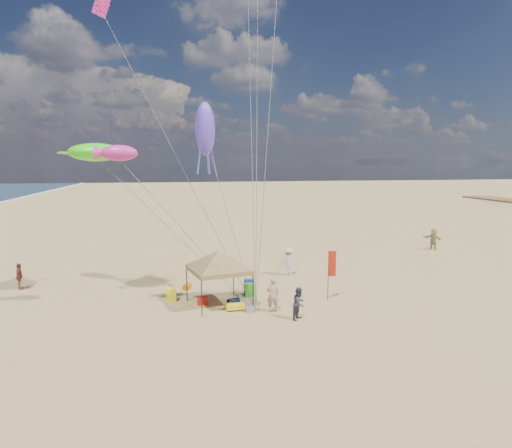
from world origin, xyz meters
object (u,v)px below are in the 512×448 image
(chair_green, at_px, (249,290))
(chair_yellow, at_px, (171,294))
(canopy_tent, at_px, (218,253))
(person_near_a, at_px, (273,295))
(beach_cart, at_px, (235,306))
(person_near_c, at_px, (288,261))
(person_near_b, at_px, (299,303))
(person_far_c, at_px, (433,239))
(cooler_red, at_px, (203,301))
(cooler_blue, at_px, (249,283))
(feather_flag, at_px, (331,266))
(person_far_a, at_px, (19,276))

(chair_green, xyz_separation_m, chair_yellow, (-4.19, -0.01, 0.00))
(canopy_tent, relative_size, person_near_a, 3.01)
(chair_green, xyz_separation_m, beach_cart, (-1.09, -2.10, -0.15))
(beach_cart, bearing_deg, person_near_c, 53.78)
(beach_cart, distance_m, person_near_b, 3.34)
(person_near_a, height_order, person_far_c, person_far_c)
(chair_green, xyz_separation_m, person_near_c, (3.26, 3.83, 0.57))
(chair_yellow, height_order, person_near_b, person_near_b)
(chair_green, relative_size, person_near_b, 0.46)
(chair_green, relative_size, person_near_a, 0.40)
(cooler_red, relative_size, cooler_blue, 1.00)
(chair_green, height_order, person_near_b, person_near_b)
(feather_flag, xyz_separation_m, cooler_blue, (-3.82, 3.38, -1.64))
(cooler_blue, distance_m, chair_yellow, 4.91)
(canopy_tent, relative_size, person_far_c, 2.87)
(person_near_c, distance_m, person_far_c, 15.17)
(chair_green, xyz_separation_m, person_near_a, (0.69, -2.65, 0.52))
(feather_flag, bearing_deg, person_near_a, -160.96)
(beach_cart, relative_size, person_near_c, 0.49)
(person_near_c, bearing_deg, beach_cart, 66.02)
(person_far_c, bearing_deg, canopy_tent, -85.95)
(feather_flag, xyz_separation_m, cooler_red, (-6.76, 0.55, -1.64))
(chair_green, xyz_separation_m, person_far_c, (17.35, 9.43, 0.56))
(person_near_b, bearing_deg, cooler_red, 98.49)
(person_near_c, bearing_deg, person_far_a, 12.56)
(chair_yellow, bearing_deg, person_near_c, 27.27)
(cooler_blue, height_order, person_far_a, person_far_a)
(cooler_blue, height_order, person_near_c, person_near_c)
(cooler_red, relative_size, person_near_b, 0.35)
(feather_flag, bearing_deg, canopy_tent, 177.06)
(person_near_b, height_order, person_far_c, person_far_c)
(feather_flag, height_order, person_near_b, feather_flag)
(canopy_tent, relative_size, cooler_red, 9.65)
(cooler_red, xyz_separation_m, cooler_blue, (2.93, 2.82, 0.00))
(canopy_tent, distance_m, cooler_red, 2.70)
(cooler_blue, relative_size, person_far_c, 0.30)
(feather_flag, distance_m, chair_yellow, 8.59)
(person_far_a, bearing_deg, person_near_b, -127.88)
(feather_flag, xyz_separation_m, person_near_b, (-2.48, -2.44, -1.06))
(person_near_b, bearing_deg, cooler_blue, 56.49)
(person_near_a, distance_m, person_near_c, 6.97)
(feather_flag, relative_size, cooler_red, 5.02)
(person_near_a, bearing_deg, person_near_b, 128.42)
(person_near_b, height_order, person_near_c, person_near_c)
(feather_flag, xyz_separation_m, person_far_a, (-16.91, 5.20, -1.05))
(canopy_tent, bearing_deg, chair_green, 32.99)
(cooler_red, bearing_deg, chair_green, 19.15)
(chair_green, bearing_deg, cooler_blue, 80.33)
(canopy_tent, relative_size, feather_flag, 1.92)
(canopy_tent, relative_size, chair_yellow, 7.44)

